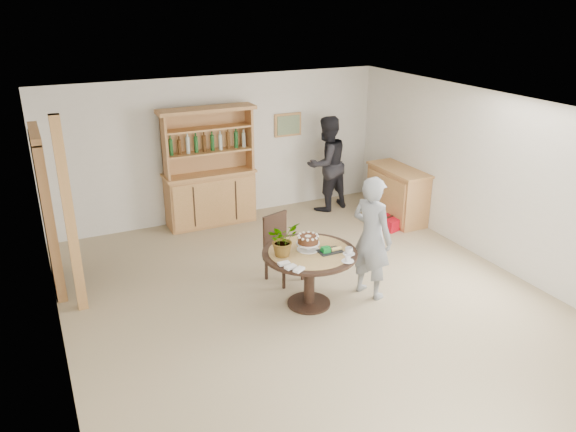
# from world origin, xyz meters

# --- Properties ---
(ground) EXTENTS (7.00, 7.00, 0.00)m
(ground) POSITION_xyz_m (0.00, 0.00, 0.00)
(ground) COLOR tan
(ground) RESTS_ON ground
(room_shell) EXTENTS (6.04, 7.04, 2.52)m
(room_shell) POSITION_xyz_m (0.00, 0.01, 1.74)
(room_shell) COLOR white
(room_shell) RESTS_ON ground
(doorway) EXTENTS (0.13, 1.10, 2.18)m
(doorway) POSITION_xyz_m (-2.93, 2.00, 1.11)
(doorway) COLOR black
(doorway) RESTS_ON ground
(pine_post) EXTENTS (0.12, 0.12, 2.50)m
(pine_post) POSITION_xyz_m (-2.70, 1.20, 1.25)
(pine_post) COLOR tan
(pine_post) RESTS_ON ground
(hutch) EXTENTS (1.62, 0.54, 2.04)m
(hutch) POSITION_xyz_m (-0.30, 3.24, 0.69)
(hutch) COLOR tan
(hutch) RESTS_ON ground
(sideboard) EXTENTS (0.54, 1.26, 0.94)m
(sideboard) POSITION_xyz_m (2.74, 2.00, 0.47)
(sideboard) COLOR tan
(sideboard) RESTS_ON ground
(dining_table) EXTENTS (1.20, 1.20, 0.76)m
(dining_table) POSITION_xyz_m (-0.04, 0.03, 0.60)
(dining_table) COLOR black
(dining_table) RESTS_ON ground
(dining_chair) EXTENTS (0.53, 0.53, 0.95)m
(dining_chair) POSITION_xyz_m (-0.06, 0.86, 0.54)
(dining_chair) COLOR black
(dining_chair) RESTS_ON ground
(birthday_cake) EXTENTS (0.30, 0.30, 0.20)m
(birthday_cake) POSITION_xyz_m (-0.04, 0.08, 0.88)
(birthday_cake) COLOR white
(birthday_cake) RESTS_ON dining_table
(flower_vase) EXTENTS (0.47, 0.44, 0.42)m
(flower_vase) POSITION_xyz_m (-0.39, 0.08, 0.97)
(flower_vase) COLOR #3F7233
(flower_vase) RESTS_ON dining_table
(gift_tray) EXTENTS (0.30, 0.20, 0.08)m
(gift_tray) POSITION_xyz_m (0.18, -0.09, 0.79)
(gift_tray) COLOR black
(gift_tray) RESTS_ON dining_table
(coffee_cup_a) EXTENTS (0.15, 0.15, 0.09)m
(coffee_cup_a) POSITION_xyz_m (0.36, -0.25, 0.80)
(coffee_cup_a) COLOR silver
(coffee_cup_a) RESTS_ON dining_table
(coffee_cup_b) EXTENTS (0.15, 0.15, 0.08)m
(coffee_cup_b) POSITION_xyz_m (0.24, -0.42, 0.79)
(coffee_cup_b) COLOR silver
(coffee_cup_b) RESTS_ON dining_table
(napkins) EXTENTS (0.24, 0.33, 0.03)m
(napkins) POSITION_xyz_m (-0.45, -0.28, 0.77)
(napkins) COLOR white
(napkins) RESTS_ON dining_table
(teen_boy) EXTENTS (0.57, 0.70, 1.65)m
(teen_boy) POSITION_xyz_m (0.81, -0.07, 0.83)
(teen_boy) COLOR gray
(teen_boy) RESTS_ON ground
(adult_person) EXTENTS (0.97, 0.83, 1.75)m
(adult_person) POSITION_xyz_m (1.86, 3.00, 0.87)
(adult_person) COLOR black
(adult_person) RESTS_ON ground
(red_suitcase) EXTENTS (0.69, 0.55, 0.21)m
(red_suitcase) POSITION_xyz_m (2.50, 1.74, 0.10)
(red_suitcase) COLOR red
(red_suitcase) RESTS_ON ground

